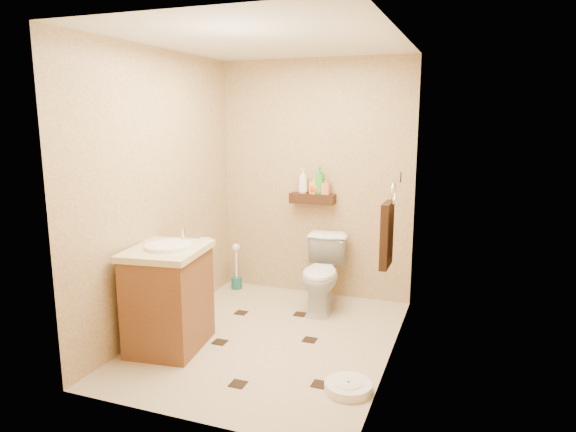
% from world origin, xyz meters
% --- Properties ---
extents(ground, '(2.50, 2.50, 0.00)m').
position_xyz_m(ground, '(0.00, 0.00, 0.00)').
color(ground, tan).
rests_on(ground, ground).
extents(wall_back, '(2.00, 0.04, 2.40)m').
position_xyz_m(wall_back, '(0.00, 1.25, 1.20)').
color(wall_back, tan).
rests_on(wall_back, ground).
extents(wall_front, '(2.00, 0.04, 2.40)m').
position_xyz_m(wall_front, '(0.00, -1.25, 1.20)').
color(wall_front, tan).
rests_on(wall_front, ground).
extents(wall_left, '(0.04, 2.50, 2.40)m').
position_xyz_m(wall_left, '(-1.00, 0.00, 1.20)').
color(wall_left, tan).
rests_on(wall_left, ground).
extents(wall_right, '(0.04, 2.50, 2.40)m').
position_xyz_m(wall_right, '(1.00, 0.00, 1.20)').
color(wall_right, tan).
rests_on(wall_right, ground).
extents(ceiling, '(2.00, 2.50, 0.02)m').
position_xyz_m(ceiling, '(0.00, 0.00, 2.40)').
color(ceiling, silver).
rests_on(ceiling, wall_back).
extents(wall_shelf, '(0.46, 0.14, 0.10)m').
position_xyz_m(wall_shelf, '(0.00, 1.17, 1.02)').
color(wall_shelf, '#3D2110').
rests_on(wall_shelf, wall_back).
extents(floor_accents, '(1.20, 1.47, 0.01)m').
position_xyz_m(floor_accents, '(0.04, -0.06, 0.00)').
color(floor_accents, black).
rests_on(floor_accents, ground).
extents(toilet, '(0.47, 0.73, 0.70)m').
position_xyz_m(toilet, '(0.21, 0.83, 0.35)').
color(toilet, white).
rests_on(toilet, ground).
extents(vanity, '(0.64, 0.74, 0.96)m').
position_xyz_m(vanity, '(-0.70, -0.40, 0.43)').
color(vanity, brown).
rests_on(vanity, ground).
extents(bathroom_scale, '(0.36, 0.36, 0.07)m').
position_xyz_m(bathroom_scale, '(0.82, -0.57, 0.03)').
color(bathroom_scale, white).
rests_on(bathroom_scale, ground).
extents(toilet_brush, '(0.11, 0.11, 0.50)m').
position_xyz_m(toilet_brush, '(-0.82, 1.07, 0.18)').
color(toilet_brush, '#18615F').
rests_on(toilet_brush, ground).
extents(towel_ring, '(0.12, 0.30, 0.76)m').
position_xyz_m(towel_ring, '(0.91, 0.25, 0.95)').
color(towel_ring, silver).
rests_on(towel_ring, wall_right).
extents(toilet_paper, '(0.12, 0.11, 0.12)m').
position_xyz_m(toilet_paper, '(-0.94, 0.65, 0.60)').
color(toilet_paper, white).
rests_on(toilet_paper, wall_left).
extents(bottle_a, '(0.14, 0.14, 0.25)m').
position_xyz_m(bottle_a, '(-0.10, 1.17, 1.20)').
color(bottle_a, white).
rests_on(bottle_a, wall_shelf).
extents(bottle_b, '(0.11, 0.11, 0.18)m').
position_xyz_m(bottle_b, '(0.02, 1.17, 1.16)').
color(bottle_b, yellow).
rests_on(bottle_b, wall_shelf).
extents(bottle_c, '(0.17, 0.17, 0.16)m').
position_xyz_m(bottle_c, '(0.04, 1.17, 1.15)').
color(bottle_c, '#D55319').
rests_on(bottle_c, wall_shelf).
extents(bottle_d, '(0.15, 0.15, 0.28)m').
position_xyz_m(bottle_d, '(0.07, 1.17, 1.21)').
color(bottle_d, green).
rests_on(bottle_d, wall_shelf).
extents(bottle_e, '(0.08, 0.08, 0.17)m').
position_xyz_m(bottle_e, '(0.14, 1.17, 1.16)').
color(bottle_e, '#E0784A').
rests_on(bottle_e, wall_shelf).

